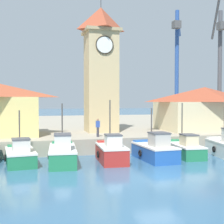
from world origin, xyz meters
name	(u,v)px	position (x,y,z in m)	size (l,w,h in m)	color
ground_plane	(158,177)	(0.00, 0.00, 0.00)	(300.00, 300.00, 0.00)	#386689
quay_wharf	(82,127)	(0.00, 28.33, 0.66)	(120.00, 40.00, 1.33)	#A89E89
fishing_boat_left_outer	(20,155)	(-8.04, 6.04, 0.66)	(2.39, 4.55, 3.84)	#237A4C
fishing_boat_left_inner	(62,153)	(-5.10, 5.39, 0.77)	(2.32, 5.34, 4.34)	#237A4C
fishing_boat_mid_left	(111,152)	(-1.54, 5.14, 0.77)	(2.07, 4.22, 4.59)	#AD2823
fishing_boat_center	(155,150)	(1.88, 5.05, 0.75)	(2.36, 4.66, 3.97)	#2356A8
fishing_boat_mid_right	(185,149)	(4.78, 5.73, 0.66)	(2.08, 4.60, 4.35)	#237A4C
clock_tower	(101,66)	(-0.24, 14.32, 8.05)	(3.56, 3.56, 14.32)	tan
warehouse_right	(205,108)	(11.27, 13.51, 3.72)	(10.02, 6.69, 4.68)	beige
port_crane_near	(219,78)	(18.24, 21.33, 7.72)	(4.94, 9.60, 18.41)	#353539
port_crane_far	(177,80)	(12.90, 23.62, 7.43)	(4.63, 7.43, 15.93)	navy
dock_worker_near_tower	(98,127)	(-1.54, 9.87, 2.17)	(0.34, 0.22, 1.62)	#33333D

